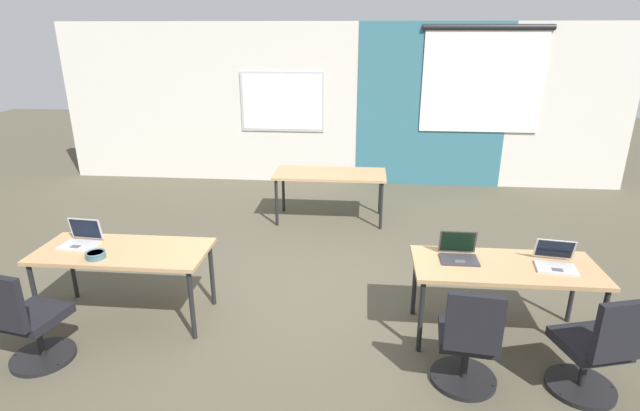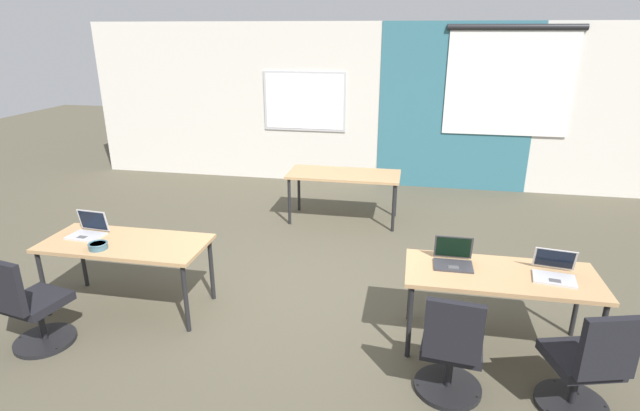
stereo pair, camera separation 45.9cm
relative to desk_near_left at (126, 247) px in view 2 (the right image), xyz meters
The scene contains 12 objects.
ground_plane 1.96m from the desk_near_left, 18.92° to the left, with size 24.00×24.00×0.00m.
back_wall_assembly 5.18m from the desk_near_left, 69.43° to the left, with size 10.00×0.27×2.80m.
desk_near_left is the anchor object (origin of this frame).
desk_near_right 3.50m from the desk_near_left, ahead, with size 1.60×0.70×0.72m.
desk_far_center 3.30m from the desk_near_left, 57.99° to the left, with size 1.60×0.70×0.72m.
laptop_near_left_end 0.46m from the desk_near_left, 169.64° to the left, with size 0.35×0.30×0.24m.
chair_near_left_end 0.96m from the desk_near_left, 120.82° to the right, with size 0.52×0.57×0.92m.
laptop_near_right_end 3.92m from the desk_near_left, ahead, with size 0.37×0.37×0.22m.
chair_near_right_end 4.08m from the desk_near_left, 10.61° to the right, with size 0.54×0.60×0.92m.
laptop_near_right_inner 3.11m from the desk_near_left, ahead, with size 0.33×0.28×0.23m.
chair_near_right_inner 3.17m from the desk_near_left, 13.44° to the right, with size 0.52×0.56×0.92m.
snack_bowl 0.27m from the desk_near_left, 126.65° to the right, with size 0.18×0.18×0.06m.
Camera 2 is at (0.94, -4.55, 2.66)m, focal length 27.63 mm.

